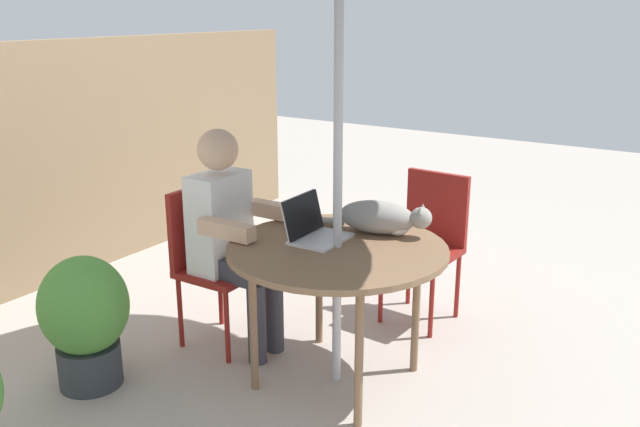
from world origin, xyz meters
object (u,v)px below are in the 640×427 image
(patio_table, at_px, (337,257))
(laptop, at_px, (312,227))
(chair_occupied, at_px, (209,253))
(person_seated, at_px, (230,229))
(cat, at_px, (382,218))
(potted_plant_by_chair, at_px, (85,316))
(chair_empty, at_px, (429,235))

(patio_table, relative_size, laptop, 3.56)
(chair_occupied, bearing_deg, patio_table, -90.00)
(person_seated, height_order, cat, person_seated)
(laptop, relative_size, cat, 0.47)
(chair_occupied, distance_m, person_seated, 0.23)
(person_seated, distance_m, laptop, 0.52)
(cat, distance_m, potted_plant_by_chair, 1.56)
(chair_empty, xyz_separation_m, person_seated, (-0.96, 0.74, 0.17))
(patio_table, bearing_deg, chair_empty, -3.87)
(chair_occupied, relative_size, laptop, 2.95)
(chair_occupied, height_order, chair_empty, same)
(person_seated, height_order, potted_plant_by_chair, person_seated)
(laptop, distance_m, potted_plant_by_chair, 1.21)
(patio_table, xyz_separation_m, laptop, (0.03, 0.17, 0.12))
(potted_plant_by_chair, bearing_deg, laptop, -49.16)
(chair_occupied, relative_size, cat, 1.38)
(chair_occupied, xyz_separation_m, cat, (0.29, -0.92, 0.28))
(person_seated, bearing_deg, chair_occupied, 90.00)
(chair_occupied, height_order, potted_plant_by_chair, chair_occupied)
(person_seated, bearing_deg, potted_plant_by_chair, 153.88)
(person_seated, distance_m, potted_plant_by_chair, 0.86)
(cat, bearing_deg, laptop, 135.48)
(chair_empty, bearing_deg, chair_occupied, 136.77)
(chair_empty, bearing_deg, potted_plant_by_chair, 146.83)
(patio_table, xyz_separation_m, person_seated, (-0.00, 0.68, 0.02))
(chair_empty, bearing_deg, laptop, 165.90)
(patio_table, relative_size, potted_plant_by_chair, 1.58)
(cat, height_order, potted_plant_by_chair, cat)
(chair_empty, distance_m, person_seated, 1.22)
(laptop, bearing_deg, potted_plant_by_chair, 130.84)
(laptop, distance_m, cat, 0.37)
(person_seated, bearing_deg, chair_empty, -37.78)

